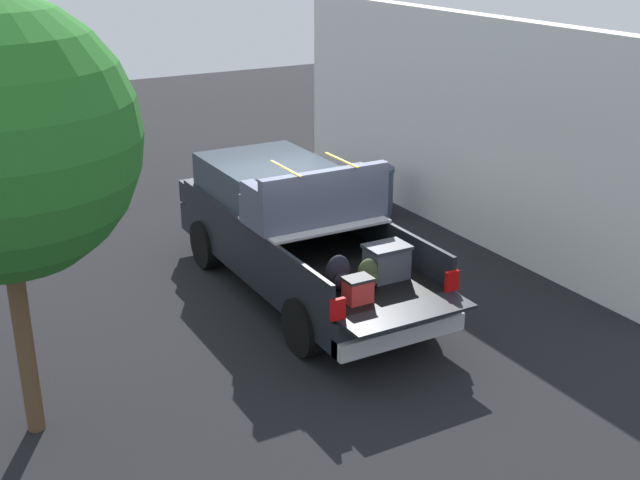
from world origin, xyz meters
name	(u,v)px	position (x,y,z in m)	size (l,w,h in m)	color
ground_plane	(302,293)	(0.00, 0.00, 0.00)	(40.00, 40.00, 0.00)	black
pickup_truck	(290,229)	(0.36, 0.00, 0.97)	(6.05, 2.06, 2.23)	black
building_facade	(452,122)	(1.47, -3.99, 2.01)	(10.00, 0.36, 4.02)	white
trash_can	(379,191)	(2.58, -3.13, 0.50)	(0.60, 0.60, 0.98)	#3F4C66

